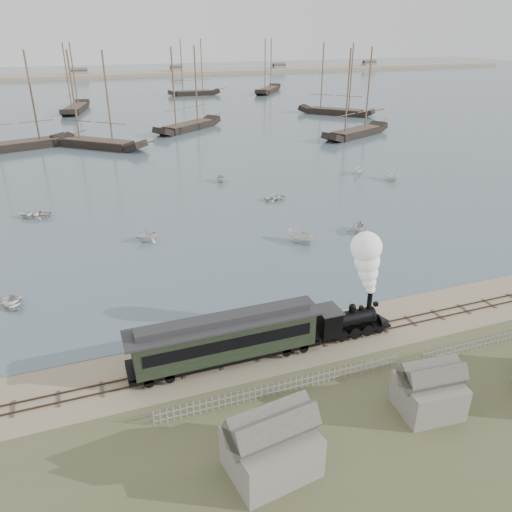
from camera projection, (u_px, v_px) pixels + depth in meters
name	position (u px, v px, depth m)	size (l,w,h in m)	color
ground	(321.00, 326.00, 44.29)	(600.00, 600.00, 0.00)	tan
harbor_water	(117.00, 96.00, 189.01)	(600.00, 336.00, 0.06)	#42555F
rail_track	(332.00, 338.00, 42.57)	(120.00, 1.80, 0.16)	#3E2D21
picket_fence_west	(285.00, 393.00, 36.29)	(19.00, 0.10, 1.20)	slate
picket_fence_east	(496.00, 344.00, 41.82)	(15.00, 0.10, 1.20)	slate
shed_left	(271.00, 469.00, 30.09)	(5.00, 4.00, 4.10)	slate
shed_mid	(426.00, 410.00, 34.70)	(4.00, 3.50, 3.60)	slate
far_spit	(100.00, 77.00, 257.13)	(500.00, 20.00, 1.80)	tan
locomotive	(363.00, 291.00, 41.69)	(7.13, 2.66, 8.89)	black
passenger_coach	(225.00, 337.00, 38.64)	(15.32, 2.95, 3.72)	black
beached_dinghy	(192.00, 347.00, 40.66)	(4.37, 3.12, 0.91)	silver
rowboat_0	(13.00, 303.00, 47.20)	(3.37, 2.41, 0.70)	silver
rowboat_1	(148.00, 234.00, 61.43)	(3.18, 2.74, 1.67)	silver
rowboat_2	(300.00, 237.00, 61.06)	(3.71, 1.40, 1.43)	silver
rowboat_3	(276.00, 198.00, 75.98)	(3.50, 2.50, 0.73)	silver
rowboat_4	(359.00, 226.00, 63.95)	(3.34, 2.88, 1.76)	silver
rowboat_5	(358.00, 171.00, 89.22)	(3.20, 1.20, 1.24)	silver
rowboat_6	(34.00, 214.00, 69.14)	(4.40, 3.14, 0.91)	silver
rowboat_7	(221.00, 177.00, 84.60)	(3.08, 2.66, 1.62)	silver
rowboat_8	(391.00, 176.00, 85.67)	(3.33, 1.25, 1.28)	silver
schooner_1	(13.00, 101.00, 103.18)	(22.09, 5.10, 20.00)	black
schooner_2	(92.00, 100.00, 104.41)	(22.59, 5.21, 20.00)	black
schooner_3	(186.00, 89.00, 122.79)	(21.91, 5.06, 20.00)	black
schooner_4	(359.00, 93.00, 115.51)	(21.80, 5.03, 20.00)	black
schooner_5	(338.00, 79.00, 144.46)	(22.53, 5.20, 20.00)	black
schooner_7	(71.00, 77.00, 149.90)	(22.84, 5.27, 20.00)	black
schooner_8	(193.00, 67.00, 185.29)	(19.51, 4.50, 20.00)	black
schooner_9	(268.00, 66.00, 193.56)	(23.61, 5.45, 20.00)	black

